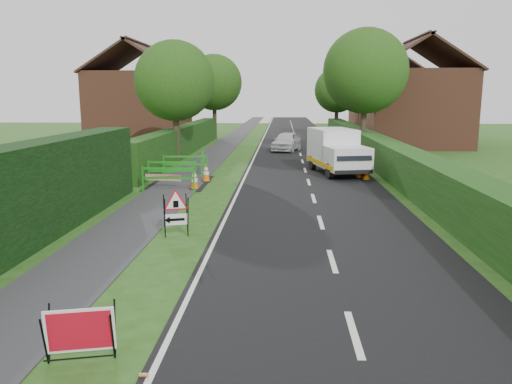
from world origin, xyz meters
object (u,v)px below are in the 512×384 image
object	(u,v)px
triangle_sign	(175,209)
hatchback_car	(287,141)
works_van	(336,150)
red_rect_sign	(80,332)

from	to	relation	value
triangle_sign	hatchback_car	xyz separation A→B (m)	(3.06, 21.52, -0.12)
hatchback_car	works_van	bearing A→B (deg)	-63.51
red_rect_sign	hatchback_car	distance (m)	27.93
red_rect_sign	works_van	size ratio (longest dim) A/B	0.21
red_rect_sign	triangle_sign	world-z (taller)	triangle_sign
red_rect_sign	works_van	world-z (taller)	works_van
triangle_sign	works_van	size ratio (longest dim) A/B	0.22
red_rect_sign	works_van	distance (m)	18.52
red_rect_sign	hatchback_car	size ratio (longest dim) A/B	0.27
red_rect_sign	works_van	bearing A→B (deg)	60.25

